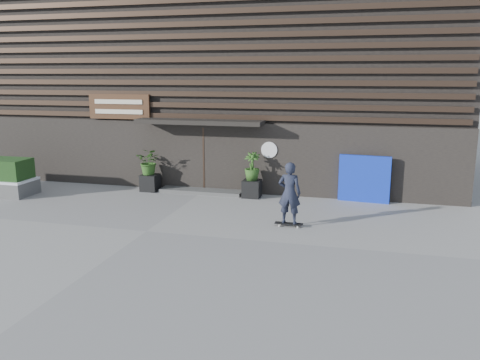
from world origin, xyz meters
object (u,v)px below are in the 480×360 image
(planter_pot_right, at_px, (252,189))
(skateboarder, at_px, (289,193))
(planter_pot_left, at_px, (150,183))
(blue_tarp, at_px, (364,179))

(planter_pot_right, xyz_separation_m, skateboarder, (1.76, -3.01, 0.65))
(planter_pot_left, relative_size, skateboarder, 0.33)
(planter_pot_left, xyz_separation_m, planter_pot_right, (3.80, 0.00, 0.00))
(planter_pot_left, bearing_deg, planter_pot_right, 0.00)
(planter_pot_right, distance_m, skateboarder, 3.55)
(planter_pot_left, xyz_separation_m, skateboarder, (5.56, -3.01, 0.65))
(blue_tarp, bearing_deg, planter_pot_left, -172.11)
(planter_pot_left, bearing_deg, blue_tarp, 2.28)
(planter_pot_left, height_order, planter_pot_right, same)
(planter_pot_right, bearing_deg, skateboarder, -59.64)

